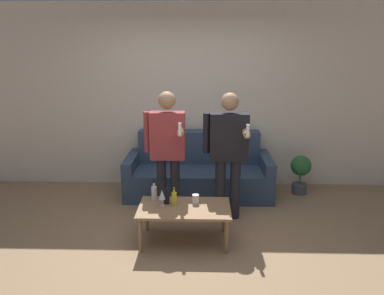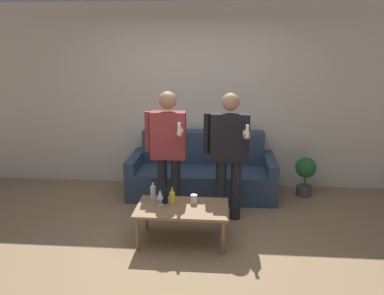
{
  "view_description": "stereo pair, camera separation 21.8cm",
  "coord_description": "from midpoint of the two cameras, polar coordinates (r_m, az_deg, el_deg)",
  "views": [
    {
      "loc": [
        0.2,
        -3.55,
        2.11
      ],
      "look_at": [
        0.08,
        0.65,
        0.95
      ],
      "focal_mm": 35.0,
      "sensor_mm": 36.0,
      "label": 1
    },
    {
      "loc": [
        0.42,
        -3.54,
        2.11
      ],
      "look_at": [
        0.08,
        0.65,
        0.95
      ],
      "focal_mm": 35.0,
      "sensor_mm": 36.0,
      "label": 2
    }
  ],
  "objects": [
    {
      "name": "ground_plane",
      "position": [
        4.13,
        -3.05,
        -15.27
      ],
      "size": [
        16.0,
        16.0,
        0.0
      ],
      "primitive_type": "plane",
      "color": "#997A56"
    },
    {
      "name": "wall_back",
      "position": [
        5.62,
        -1.59,
        7.63
      ],
      "size": [
        8.0,
        0.06,
        2.7
      ],
      "color": "beige",
      "rests_on": "ground_plane"
    },
    {
      "name": "couch",
      "position": [
        5.45,
        -0.13,
        -3.89
      ],
      "size": [
        2.06,
        0.83,
        0.88
      ],
      "color": "#334760",
      "rests_on": "ground_plane"
    },
    {
      "name": "coffee_table",
      "position": [
        4.13,
        -2.7,
        -9.62
      ],
      "size": [
        1.0,
        0.58,
        0.41
      ],
      "color": "#8E6B47",
      "rests_on": "ground_plane"
    },
    {
      "name": "bottle_orange",
      "position": [
        4.27,
        -7.27,
        -6.9
      ],
      "size": [
        0.06,
        0.06,
        0.23
      ],
      "color": "silver",
      "rests_on": "coffee_table"
    },
    {
      "name": "bottle_green",
      "position": [
        4.19,
        -5.39,
        -7.61
      ],
      "size": [
        0.06,
        0.06,
        0.17
      ],
      "color": "black",
      "rests_on": "coffee_table"
    },
    {
      "name": "bottle_dark",
      "position": [
        4.14,
        -4.27,
        -7.7
      ],
      "size": [
        0.06,
        0.06,
        0.2
      ],
      "color": "yellow",
      "rests_on": "coffee_table"
    },
    {
      "name": "wine_glass_near",
      "position": [
        4.1,
        -6.13,
        -7.24
      ],
      "size": [
        0.07,
        0.07,
        0.19
      ],
      "color": "silver",
      "rests_on": "coffee_table"
    },
    {
      "name": "cup_on_table",
      "position": [
        4.18,
        -0.96,
        -7.87
      ],
      "size": [
        0.08,
        0.08,
        0.1
      ],
      "color": "white",
      "rests_on": "coffee_table"
    },
    {
      "name": "person_standing_left",
      "position": [
        4.53,
        -5.17,
        0.26
      ],
      "size": [
        0.49,
        0.41,
        1.59
      ],
      "color": "#232328",
      "rests_on": "ground_plane"
    },
    {
      "name": "person_standing_right",
      "position": [
        4.5,
        4.16,
        -0.06
      ],
      "size": [
        0.54,
        0.42,
        1.57
      ],
      "color": "#232328",
      "rests_on": "ground_plane"
    },
    {
      "name": "potted_plant",
      "position": [
        5.61,
        15.15,
        -3.43
      ],
      "size": [
        0.29,
        0.29,
        0.57
      ],
      "color": "#4C4C51",
      "rests_on": "ground_plane"
    }
  ]
}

